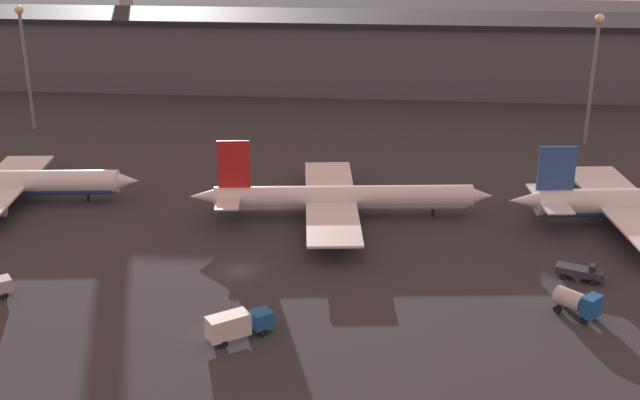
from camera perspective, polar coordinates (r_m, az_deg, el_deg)
ground at (r=109.24m, az=-5.78°, el=-5.05°), size 600.00×600.00×0.00m
terminal_building at (r=210.43m, az=-0.17°, el=10.52°), size 199.81×26.91×18.51m
airplane_0 at (r=140.55m, az=-21.19°, el=1.14°), size 41.95×30.16×13.32m
airplane_1 at (r=125.16m, az=1.42°, el=0.14°), size 47.50×36.63×12.64m
airplane_2 at (r=131.03m, az=21.33°, el=-0.20°), size 38.48×36.06×12.67m
service_vehicle_1 at (r=101.90m, az=17.82°, el=-6.93°), size 5.60×5.42×3.29m
service_vehicle_3 at (r=92.82m, az=-5.91°, el=-8.78°), size 7.61×6.40×3.35m
service_vehicle_4 at (r=111.28m, az=18.02°, el=-4.88°), size 6.44×4.20×2.49m
lamp_post_0 at (r=180.51m, az=-20.27°, el=9.81°), size 1.80×1.80×26.22m
lamp_post_1 at (r=167.79m, az=18.92°, el=9.18°), size 1.80×1.80×26.06m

